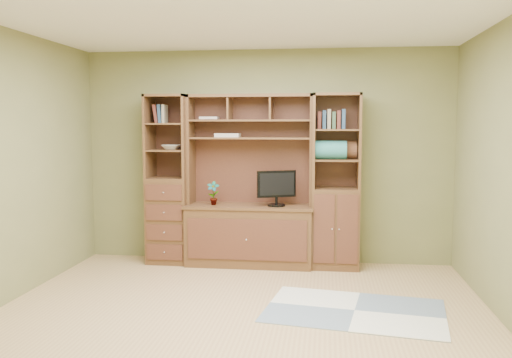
# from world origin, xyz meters

# --- Properties ---
(room) EXTENTS (4.60, 4.10, 2.64)m
(room) POSITION_xyz_m (0.00, 0.00, 1.30)
(room) COLOR tan
(room) RESTS_ON ground
(center_hutch) EXTENTS (1.54, 0.53, 2.05)m
(center_hutch) POSITION_xyz_m (-0.17, 1.73, 1.02)
(center_hutch) COLOR #52331C
(center_hutch) RESTS_ON ground
(left_tower) EXTENTS (0.50, 0.45, 2.05)m
(left_tower) POSITION_xyz_m (-1.17, 1.77, 1.02)
(left_tower) COLOR #52331C
(left_tower) RESTS_ON ground
(right_tower) EXTENTS (0.55, 0.45, 2.05)m
(right_tower) POSITION_xyz_m (0.86, 1.77, 1.02)
(right_tower) COLOR #52331C
(right_tower) RESTS_ON ground
(rug) EXTENTS (1.73, 1.28, 0.01)m
(rug) POSITION_xyz_m (1.01, 0.23, 0.01)
(rug) COLOR #A9AFAF
(rug) RESTS_ON ground
(monitor) EXTENTS (0.52, 0.38, 0.58)m
(monitor) POSITION_xyz_m (0.16, 1.70, 1.02)
(monitor) COLOR black
(monitor) RESTS_ON center_hutch
(orchid) EXTENTS (0.15, 0.10, 0.28)m
(orchid) POSITION_xyz_m (-0.60, 1.70, 0.87)
(orchid) COLOR #995633
(orchid) RESTS_ON center_hutch
(magazines) EXTENTS (0.29, 0.21, 0.05)m
(magazines) POSITION_xyz_m (-0.44, 1.82, 1.56)
(magazines) COLOR #B1A297
(magazines) RESTS_ON center_hutch
(bowl) EXTENTS (0.23, 0.23, 0.06)m
(bowl) POSITION_xyz_m (-1.13, 1.77, 1.42)
(bowl) COLOR beige
(bowl) RESTS_ON left_tower
(blanket_teal) EXTENTS (0.37, 0.22, 0.22)m
(blanket_teal) POSITION_xyz_m (0.79, 1.73, 1.40)
(blanket_teal) COLOR #2E7976
(blanket_teal) RESTS_ON right_tower
(blanket_red) EXTENTS (0.38, 0.21, 0.21)m
(blanket_red) POSITION_xyz_m (0.90, 1.85, 1.40)
(blanket_red) COLOR brown
(blanket_red) RESTS_ON right_tower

